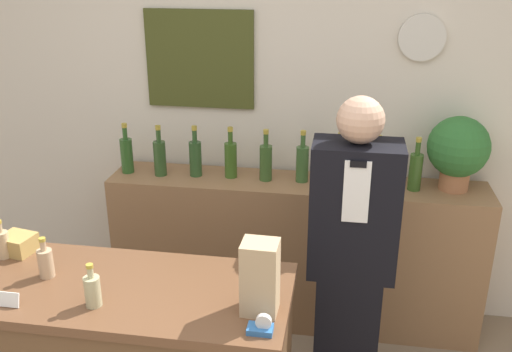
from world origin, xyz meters
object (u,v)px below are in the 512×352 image
at_px(shopkeeper, 351,261).
at_px(tape_dispenser, 261,327).
at_px(potted_plant, 458,149).
at_px(paper_bag, 260,278).

bearing_deg(shopkeeper, tape_dispenser, -111.03).
height_order(potted_plant, paper_bag, potted_plant).
xyz_separation_m(potted_plant, paper_bag, (-0.89, -1.36, -0.07)).
height_order(paper_bag, tape_dispenser, paper_bag).
height_order(shopkeeper, paper_bag, shopkeeper).
bearing_deg(paper_bag, tape_dispenser, -78.91).
distance_m(paper_bag, tape_dispenser, 0.17).
xyz_separation_m(potted_plant, tape_dispenser, (-0.87, -1.48, -0.19)).
height_order(potted_plant, tape_dispenser, potted_plant).
xyz_separation_m(paper_bag, tape_dispenser, (0.02, -0.12, -0.12)).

